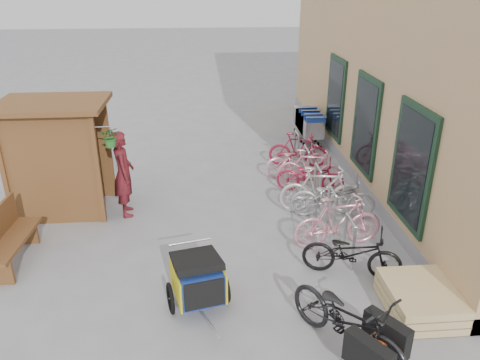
{
  "coord_description": "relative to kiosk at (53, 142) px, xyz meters",
  "views": [
    {
      "loc": [
        -0.19,
        -6.89,
        4.72
      ],
      "look_at": [
        0.5,
        1.5,
        1.0
      ],
      "focal_mm": 35.0,
      "sensor_mm": 36.0,
      "label": 1
    }
  ],
  "objects": [
    {
      "name": "cargo_bike",
      "position": [
        4.93,
        -4.59,
        -1.05
      ],
      "size": [
        1.62,
        1.99,
        1.02
      ],
      "rotation": [
        0.0,
        0.0,
        0.58
      ],
      "color": "black",
      "rests_on": "ground"
    },
    {
      "name": "bike_2",
      "position": [
        5.74,
        -0.79,
        -1.09
      ],
      "size": [
        1.83,
        0.91,
        0.92
      ],
      "primitive_type": "imported",
      "rotation": [
        0.0,
        0.0,
        1.4
      ],
      "color": "#9E9DA2",
      "rests_on": "ground"
    },
    {
      "name": "child_trailer",
      "position": [
        2.93,
        -3.46,
        -1.04
      ],
      "size": [
        1.01,
        1.59,
        0.92
      ],
      "rotation": [
        0.0,
        0.0,
        0.23
      ],
      "color": "navy",
      "rests_on": "ground"
    },
    {
      "name": "bike_rack",
      "position": [
        5.58,
        -0.07,
        -1.04
      ],
      "size": [
        0.05,
        5.35,
        0.86
      ],
      "color": "#A5A8AD",
      "rests_on": "ground"
    },
    {
      "name": "bike_5",
      "position": [
        5.61,
        0.75,
        -1.08
      ],
      "size": [
        1.63,
        0.81,
        0.95
      ],
      "primitive_type": "imported",
      "rotation": [
        0.0,
        0.0,
        1.33
      ],
      "color": "pink",
      "rests_on": "ground"
    },
    {
      "name": "kiosk",
      "position": [
        0.0,
        0.0,
        0.0
      ],
      "size": [
        2.49,
        1.65,
        2.4
      ],
      "color": "brown",
      "rests_on": "ground"
    },
    {
      "name": "bike_3",
      "position": [
        5.53,
        -0.6,
        -1.02
      ],
      "size": [
        1.82,
        0.74,
        1.06
      ],
      "primitive_type": "imported",
      "rotation": [
        0.0,
        0.0,
        1.43
      ],
      "color": "silver",
      "rests_on": "ground"
    },
    {
      "name": "ground",
      "position": [
        3.28,
        -2.47,
        -1.55
      ],
      "size": [
        80.0,
        80.0,
        0.0
      ],
      "primitive_type": "plane",
      "color": "gray"
    },
    {
      "name": "bench",
      "position": [
        -0.41,
        -2.01,
        -1.03
      ],
      "size": [
        0.57,
        1.63,
        1.02
      ],
      "rotation": [
        0.0,
        0.0,
        -0.06
      ],
      "color": "brown",
      "rests_on": "ground"
    },
    {
      "name": "bike_6",
      "position": [
        5.4,
        1.45,
        -1.12
      ],
      "size": [
        1.72,
        0.88,
        0.86
      ],
      "primitive_type": "imported",
      "rotation": [
        0.0,
        0.0,
        1.77
      ],
      "color": "pink",
      "rests_on": "ground"
    },
    {
      "name": "bike_0",
      "position": [
        5.51,
        -2.87,
        -1.12
      ],
      "size": [
        1.75,
        1.08,
        0.87
      ],
      "primitive_type": "imported",
      "rotation": [
        0.0,
        0.0,
        1.24
      ],
      "color": "black",
      "rests_on": "ground"
    },
    {
      "name": "bike_4",
      "position": [
        5.55,
        0.45,
        -1.14
      ],
      "size": [
        1.68,
        0.96,
        0.83
      ],
      "primitive_type": "imported",
      "rotation": [
        0.0,
        0.0,
        1.3
      ],
      "color": "maroon",
      "rests_on": "ground"
    },
    {
      "name": "building",
      "position": [
        9.77,
        2.03,
        1.94
      ],
      "size": [
        6.07,
        13.0,
        7.0
      ],
      "color": "tan",
      "rests_on": "ground"
    },
    {
      "name": "shopping_carts",
      "position": [
        6.28,
        4.12,
        -0.94
      ],
      "size": [
        0.58,
        1.96,
        1.04
      ],
      "color": "silver",
      "rests_on": "ground"
    },
    {
      "name": "bike_1",
      "position": [
        5.52,
        -1.94,
        -1.04
      ],
      "size": [
        1.75,
        0.68,
        1.03
      ],
      "primitive_type": "imported",
      "rotation": [
        0.0,
        0.0,
        1.69
      ],
      "color": "pink",
      "rests_on": "ground"
    },
    {
      "name": "bike_7",
      "position": [
        5.57,
        2.09,
        -1.09
      ],
      "size": [
        1.6,
        0.78,
        0.93
      ],
      "primitive_type": "imported",
      "rotation": [
        0.0,
        0.0,
        1.34
      ],
      "color": "maroon",
      "rests_on": "ground"
    },
    {
      "name": "pallet_stack",
      "position": [
        6.28,
        -3.87,
        -1.34
      ],
      "size": [
        1.0,
        1.2,
        0.4
      ],
      "color": "tan",
      "rests_on": "ground"
    },
    {
      "name": "person_kiosk",
      "position": [
        1.41,
        -0.28,
        -0.63
      ],
      "size": [
        0.56,
        0.75,
        1.85
      ],
      "primitive_type": "imported",
      "rotation": [
        0.0,
        0.0,
        1.76
      ],
      "color": "maroon",
      "rests_on": "ground"
    }
  ]
}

